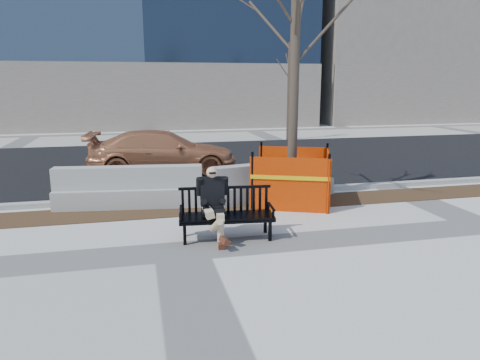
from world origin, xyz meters
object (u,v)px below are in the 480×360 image
(seated_man, at_px, (213,238))
(jersey_barrier_left, at_px, (130,207))
(tree_fence, at_px, (291,202))
(jersey_barrier_right, at_px, (274,198))
(bench, at_px, (227,238))
(sedan, at_px, (164,173))

(seated_man, height_order, jersey_barrier_left, seated_man)
(seated_man, bearing_deg, jersey_barrier_left, 126.67)
(tree_fence, xyz_separation_m, jersey_barrier_right, (-0.31, 0.44, 0.00))
(seated_man, bearing_deg, jersey_barrier_right, 57.63)
(bench, bearing_deg, jersey_barrier_right, 61.94)
(seated_man, height_order, tree_fence, tree_fence)
(sedan, relative_size, jersey_barrier_left, 1.38)
(tree_fence, height_order, sedan, tree_fence)
(tree_fence, bearing_deg, jersey_barrier_right, 125.24)
(tree_fence, relative_size, jersey_barrier_left, 1.99)
(seated_man, distance_m, sedan, 6.49)
(bench, bearing_deg, jersey_barrier_left, 129.73)
(bench, relative_size, jersey_barrier_left, 0.53)
(sedan, bearing_deg, seated_man, -169.63)
(seated_man, xyz_separation_m, tree_fence, (2.31, 2.12, 0.00))
(jersey_barrier_left, distance_m, jersey_barrier_right, 3.56)
(jersey_barrier_left, relative_size, jersey_barrier_right, 1.05)
(seated_man, xyz_separation_m, sedan, (-0.53, 6.46, 0.00))
(jersey_barrier_left, height_order, jersey_barrier_right, jersey_barrier_left)
(seated_man, distance_m, jersey_barrier_left, 3.02)
(sedan, bearing_deg, tree_fence, -141.14)
(seated_man, relative_size, jersey_barrier_right, 0.42)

